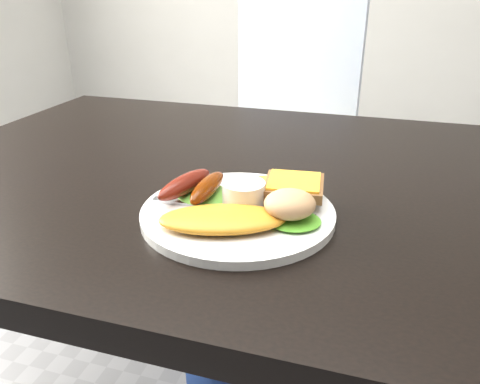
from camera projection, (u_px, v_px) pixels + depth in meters
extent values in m
cube|color=black|center=(258.00, 183.00, 0.78)|extent=(1.20, 0.80, 0.04)
cube|color=tan|center=(283.00, 159.00, 1.68)|extent=(0.52, 0.52, 0.06)
imported|color=navy|center=(311.00, 60.00, 1.48)|extent=(0.61, 0.43, 1.61)
cylinder|color=white|center=(238.00, 213.00, 0.62)|extent=(0.26, 0.26, 0.01)
ellipsoid|color=green|center=(204.00, 194.00, 0.65)|extent=(0.10, 0.09, 0.01)
ellipsoid|color=green|center=(294.00, 221.00, 0.58)|extent=(0.08, 0.08, 0.01)
ellipsoid|color=orange|center=(223.00, 219.00, 0.57)|extent=(0.17, 0.12, 0.02)
ellipsoid|color=maroon|center=(185.00, 184.00, 0.64)|extent=(0.05, 0.11, 0.03)
ellipsoid|color=#672700|center=(208.00, 187.00, 0.63)|extent=(0.03, 0.10, 0.03)
cylinder|color=white|center=(244.00, 194.00, 0.62)|extent=(0.07, 0.07, 0.03)
cube|color=olive|center=(278.00, 188.00, 0.66)|extent=(0.09, 0.09, 0.01)
cube|color=#925735|center=(294.00, 187.00, 0.63)|extent=(0.09, 0.09, 0.01)
ellipsoid|color=#CAC88C|center=(290.00, 204.00, 0.57)|extent=(0.08, 0.08, 0.03)
cube|color=#ADAFB7|center=(211.00, 205.00, 0.62)|extent=(0.16, 0.02, 0.00)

